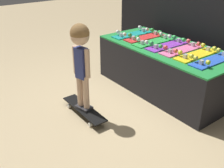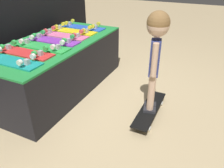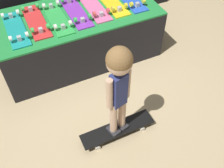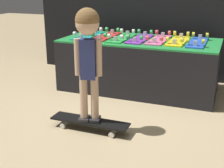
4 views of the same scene
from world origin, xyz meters
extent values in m
plane|color=tan|center=(0.00, 0.00, 0.00)|extent=(16.00, 16.00, 0.00)
cube|color=black|center=(0.00, 0.60, 0.31)|extent=(1.89, 0.89, 0.61)
cube|color=#23893D|center=(0.00, 0.60, 0.62)|extent=(1.89, 0.89, 0.02)
cube|color=teal|center=(-0.68, 0.58, 0.64)|extent=(0.19, 0.67, 0.01)
cube|color=#B7B7BC|center=(-0.68, 0.80, 0.67)|extent=(0.04, 0.04, 0.05)
cylinder|color=white|center=(-0.60, 0.80, 0.70)|extent=(0.03, 0.05, 0.05)
cylinder|color=white|center=(-0.76, 0.80, 0.70)|extent=(0.03, 0.05, 0.05)
cube|color=#B7B7BC|center=(-0.68, 0.36, 0.67)|extent=(0.04, 0.04, 0.05)
cylinder|color=white|center=(-0.60, 0.36, 0.70)|extent=(0.03, 0.05, 0.05)
cylinder|color=white|center=(-0.76, 0.36, 0.70)|extent=(0.03, 0.05, 0.05)
cube|color=red|center=(-0.46, 0.62, 0.64)|extent=(0.19, 0.67, 0.01)
cube|color=#B7B7BC|center=(-0.46, 0.84, 0.67)|extent=(0.04, 0.04, 0.05)
cylinder|color=green|center=(-0.37, 0.84, 0.70)|extent=(0.03, 0.05, 0.05)
cylinder|color=green|center=(-0.54, 0.84, 0.70)|extent=(0.03, 0.05, 0.05)
cube|color=#B7B7BC|center=(-0.46, 0.40, 0.67)|extent=(0.04, 0.04, 0.05)
cylinder|color=green|center=(-0.37, 0.40, 0.70)|extent=(0.03, 0.05, 0.05)
cylinder|color=green|center=(-0.54, 0.40, 0.70)|extent=(0.03, 0.05, 0.05)
cube|color=green|center=(-0.23, 0.58, 0.64)|extent=(0.19, 0.67, 0.01)
cube|color=#B7B7BC|center=(-0.23, 0.80, 0.67)|extent=(0.04, 0.04, 0.05)
cylinder|color=white|center=(-0.15, 0.80, 0.70)|extent=(0.03, 0.05, 0.05)
cylinder|color=white|center=(-0.31, 0.80, 0.70)|extent=(0.03, 0.05, 0.05)
cube|color=#B7B7BC|center=(-0.23, 0.36, 0.67)|extent=(0.04, 0.04, 0.05)
cylinder|color=white|center=(-0.15, 0.36, 0.70)|extent=(0.03, 0.05, 0.05)
cylinder|color=white|center=(-0.31, 0.36, 0.70)|extent=(0.03, 0.05, 0.05)
cube|color=purple|center=(0.00, 0.60, 0.64)|extent=(0.19, 0.67, 0.01)
cube|color=#B7B7BC|center=(0.00, 0.83, 0.67)|extent=(0.04, 0.04, 0.05)
cylinder|color=green|center=(0.08, 0.83, 0.70)|extent=(0.03, 0.05, 0.05)
cylinder|color=green|center=(-0.08, 0.83, 0.70)|extent=(0.03, 0.05, 0.05)
cube|color=#B7B7BC|center=(0.00, 0.38, 0.67)|extent=(0.04, 0.04, 0.05)
cylinder|color=green|center=(0.08, 0.38, 0.70)|extent=(0.03, 0.05, 0.05)
cylinder|color=green|center=(-0.08, 0.38, 0.70)|extent=(0.03, 0.05, 0.05)
cube|color=pink|center=(0.23, 0.62, 0.64)|extent=(0.19, 0.67, 0.01)
cube|color=#B7B7BC|center=(0.23, 0.84, 0.67)|extent=(0.04, 0.04, 0.05)
cylinder|color=#D84C4C|center=(0.31, 0.84, 0.70)|extent=(0.03, 0.05, 0.05)
cylinder|color=#D84C4C|center=(0.15, 0.84, 0.70)|extent=(0.03, 0.05, 0.05)
cube|color=#B7B7BC|center=(0.23, 0.40, 0.67)|extent=(0.04, 0.04, 0.05)
cylinder|color=#D84C4C|center=(0.31, 0.40, 0.70)|extent=(0.03, 0.05, 0.05)
cylinder|color=#D84C4C|center=(0.15, 0.40, 0.70)|extent=(0.03, 0.05, 0.05)
cube|color=yellow|center=(0.46, 0.63, 0.64)|extent=(0.19, 0.67, 0.01)
cube|color=#B7B7BC|center=(0.46, 0.85, 0.67)|extent=(0.04, 0.04, 0.05)
cylinder|color=yellow|center=(0.54, 0.85, 0.70)|extent=(0.03, 0.05, 0.05)
cylinder|color=yellow|center=(0.37, 0.85, 0.70)|extent=(0.03, 0.05, 0.05)
cube|color=#B7B7BC|center=(0.46, 0.41, 0.67)|extent=(0.04, 0.04, 0.05)
cylinder|color=yellow|center=(0.54, 0.41, 0.70)|extent=(0.03, 0.05, 0.05)
cylinder|color=yellow|center=(0.37, 0.41, 0.70)|extent=(0.03, 0.05, 0.05)
cube|color=blue|center=(0.68, 0.62, 0.64)|extent=(0.19, 0.67, 0.01)
cube|color=#B7B7BC|center=(0.68, 0.84, 0.67)|extent=(0.04, 0.04, 0.05)
cylinder|color=yellow|center=(0.60, 0.84, 0.70)|extent=(0.03, 0.05, 0.05)
cube|color=#B7B7BC|center=(0.68, 0.40, 0.67)|extent=(0.04, 0.04, 0.05)
cylinder|color=yellow|center=(0.76, 0.40, 0.70)|extent=(0.03, 0.05, 0.05)
cylinder|color=yellow|center=(0.60, 0.40, 0.70)|extent=(0.03, 0.05, 0.05)
cube|color=black|center=(-0.09, -0.67, 0.08)|extent=(0.75, 0.17, 0.01)
cube|color=#B7B7BC|center=(0.16, -0.67, 0.05)|extent=(0.04, 0.04, 0.05)
cylinder|color=white|center=(0.16, -0.60, 0.03)|extent=(0.05, 0.03, 0.05)
cylinder|color=white|center=(0.16, -0.74, 0.03)|extent=(0.05, 0.03, 0.05)
cube|color=#B7B7BC|center=(-0.34, -0.67, 0.05)|extent=(0.04, 0.04, 0.05)
cylinder|color=white|center=(-0.34, -0.60, 0.03)|extent=(0.05, 0.03, 0.05)
cylinder|color=white|center=(-0.34, -0.74, 0.03)|extent=(0.05, 0.03, 0.05)
cube|color=#2D2D33|center=(-0.04, -0.66, 0.11)|extent=(0.12, 0.15, 0.03)
cylinder|color=#DBB293|center=(-0.04, -0.66, 0.32)|extent=(0.07, 0.07, 0.40)
cube|color=#2D2D33|center=(-0.14, -0.68, 0.11)|extent=(0.12, 0.15, 0.03)
cylinder|color=#DBB293|center=(-0.14, -0.68, 0.32)|extent=(0.07, 0.07, 0.40)
cube|color=navy|center=(-0.09, -0.67, 0.67)|extent=(0.15, 0.12, 0.35)
cylinder|color=#DBB293|center=(0.00, -0.65, 0.69)|extent=(0.06, 0.06, 0.32)
cylinder|color=#DBB293|center=(-0.18, -0.69, 0.69)|extent=(0.06, 0.06, 0.32)
sphere|color=#DBB293|center=(-0.09, -0.67, 0.98)|extent=(0.20, 0.20, 0.20)
sphere|color=olive|center=(-0.09, -0.67, 1.01)|extent=(0.21, 0.21, 0.21)
camera|label=1|loc=(2.24, -1.99, 1.76)|focal=42.00mm
camera|label=2|loc=(-2.01, -1.13, 1.46)|focal=35.00mm
camera|label=3|loc=(-0.74, -1.92, 2.30)|focal=42.00mm
camera|label=4|loc=(1.06, -3.04, 1.32)|focal=50.00mm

